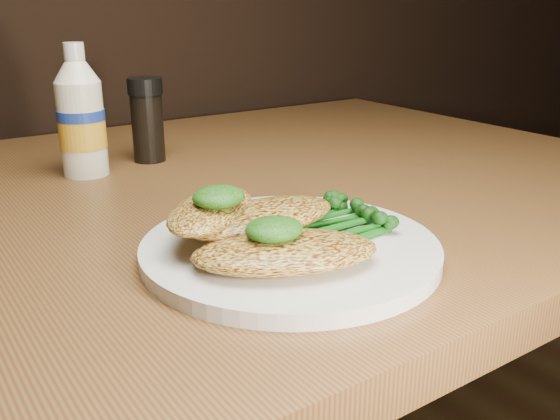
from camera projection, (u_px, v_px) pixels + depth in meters
plate at (290, 249)px, 0.52m from camera, size 0.26×0.26×0.01m
chicken_front at (285, 252)px, 0.47m from camera, size 0.16×0.13×0.02m
chicken_mid at (262, 217)px, 0.52m from camera, size 0.14×0.07×0.02m
chicken_back at (211, 210)px, 0.52m from camera, size 0.13×0.13×0.02m
pesto_front at (274, 229)px, 0.47m from camera, size 0.05×0.04×0.02m
pesto_back at (218, 197)px, 0.50m from camera, size 0.06×0.05×0.02m
broccolini_bundle at (320, 220)px, 0.54m from camera, size 0.14×0.12×0.02m
mayo_bottle at (80, 111)px, 0.74m from camera, size 0.07×0.07×0.16m
pepper_grinder at (147, 120)px, 0.82m from camera, size 0.06×0.06×0.11m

